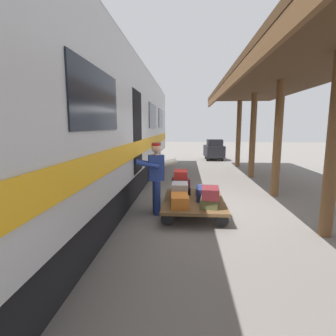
# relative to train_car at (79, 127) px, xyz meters

# --- Properties ---
(ground_plane) EXTENTS (60.00, 60.00, 0.00)m
(ground_plane) POSITION_rel_train_car_xyz_m (-3.43, -0.00, -2.06)
(ground_plane) COLOR slate
(platform_canopy) EXTENTS (3.20, 15.87, 3.56)m
(platform_canopy) POSITION_rel_train_car_xyz_m (-5.34, -0.00, 1.19)
(platform_canopy) COLOR brown
(platform_canopy) RESTS_ON ground_plane
(train_car) EXTENTS (3.02, 16.89, 4.00)m
(train_car) POSITION_rel_train_car_xyz_m (0.00, 0.00, 0.00)
(train_car) COLOR #B7BABF
(train_car) RESTS_ON ground_plane
(luggage_cart) EXTENTS (1.44, 2.16, 0.35)m
(luggage_cart) POSITION_rel_train_car_xyz_m (-2.90, 0.33, -1.76)
(luggage_cart) COLOR brown
(luggage_cart) RESTS_ON ground_plane
(suitcase_orange_carryall) EXTENTS (0.43, 0.66, 0.25)m
(suitcase_orange_carryall) POSITION_rel_train_car_xyz_m (-2.58, 0.93, -1.59)
(suitcase_orange_carryall) COLOR #CC6B23
(suitcase_orange_carryall) RESTS_ON luggage_cart
(suitcase_navy_fabric) EXTENTS (0.54, 0.64, 0.29)m
(suitcase_navy_fabric) POSITION_rel_train_car_xyz_m (-3.22, 0.33, -1.57)
(suitcase_navy_fabric) COLOR navy
(suitcase_navy_fabric) RESTS_ON luggage_cart
(suitcase_slate_roller) EXTENTS (0.54, 0.59, 0.18)m
(suitcase_slate_roller) POSITION_rel_train_car_xyz_m (-3.22, -0.26, -1.62)
(suitcase_slate_roller) COLOR #4C515B
(suitcase_slate_roller) RESTS_ON luggage_cart
(suitcase_black_hardshell) EXTENTS (0.51, 0.57, 0.19)m
(suitcase_black_hardshell) POSITION_rel_train_car_xyz_m (-2.58, -0.26, -1.62)
(suitcase_black_hardshell) COLOR black
(suitcase_black_hardshell) RESTS_ON luggage_cart
(suitcase_olive_duffel) EXTENTS (0.43, 0.54, 0.20)m
(suitcase_olive_duffel) POSITION_rel_train_car_xyz_m (-3.22, 0.93, -1.61)
(suitcase_olive_duffel) COLOR brown
(suitcase_olive_duffel) RESTS_ON luggage_cart
(suitcase_brown_leather) EXTENTS (0.37, 0.59, 0.24)m
(suitcase_brown_leather) POSITION_rel_train_car_xyz_m (-2.58, 0.33, -1.59)
(suitcase_brown_leather) COLOR brown
(suitcase_brown_leather) RESTS_ON luggage_cart
(suitcase_burgundy_valise) EXTENTS (0.50, 0.47, 0.20)m
(suitcase_burgundy_valise) POSITION_rel_train_car_xyz_m (-2.57, -0.27, -1.43)
(suitcase_burgundy_valise) COLOR maroon
(suitcase_burgundy_valise) RESTS_ON suitcase_black_hardshell
(suitcase_gray_aluminum) EXTENTS (0.40, 0.55, 0.15)m
(suitcase_gray_aluminum) POSITION_rel_train_car_xyz_m (-2.57, 0.31, -1.40)
(suitcase_gray_aluminum) COLOR #9EA0A5
(suitcase_gray_aluminum) RESTS_ON suitcase_brown_leather
(suitcase_red_plastic) EXTENTS (0.34, 0.55, 0.20)m
(suitcase_red_plastic) POSITION_rel_train_car_xyz_m (-2.57, -0.30, -1.22)
(suitcase_red_plastic) COLOR #AD231E
(suitcase_red_plastic) RESTS_ON suitcase_burgundy_valise
(suitcase_maroon_trunk) EXTENTS (0.40, 0.58, 0.23)m
(suitcase_maroon_trunk) POSITION_rel_train_car_xyz_m (-3.24, 0.94, -1.40)
(suitcase_maroon_trunk) COLOR maroon
(suitcase_maroon_trunk) RESTS_ON suitcase_olive_duffel
(porter_in_overalls) EXTENTS (0.72, 0.54, 1.70)m
(porter_in_overalls) POSITION_rel_train_car_xyz_m (-1.99, 0.43, -1.14)
(porter_in_overalls) COLOR navy
(porter_in_overalls) RESTS_ON ground_plane
(porter_by_door) EXTENTS (0.68, 0.44, 1.70)m
(porter_by_door) POSITION_rel_train_car_xyz_m (-2.02, 0.29, -1.14)
(porter_by_door) COLOR #332D28
(porter_by_door) RESTS_ON ground_plane
(baggage_tug) EXTENTS (1.23, 1.78, 1.30)m
(baggage_tug) POSITION_rel_train_car_xyz_m (-4.43, -10.17, -1.43)
(baggage_tug) COLOR black
(baggage_tug) RESTS_ON ground_plane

